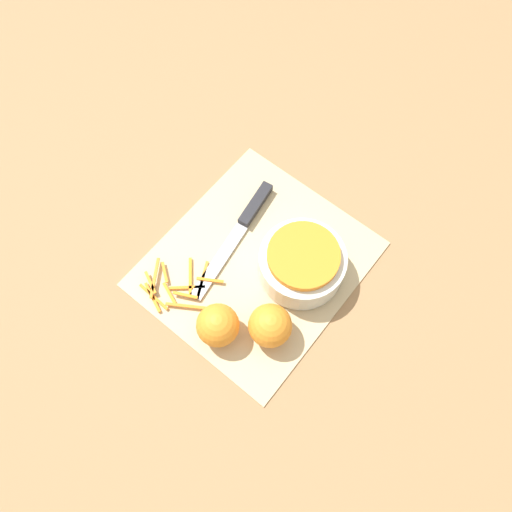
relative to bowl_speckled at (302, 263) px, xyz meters
name	(u,v)px	position (x,y,z in m)	size (l,w,h in m)	color
ground_plane	(256,264)	(0.04, -0.07, -0.04)	(4.00, 4.00, 0.00)	#9E754C
cutting_board	(256,263)	(0.04, -0.07, -0.04)	(0.37, 0.33, 0.01)	#CCB284
bowl_speckled	(302,263)	(0.00, 0.00, 0.00)	(0.15, 0.15, 0.07)	silver
knife	(247,218)	(-0.02, -0.14, -0.03)	(0.25, 0.06, 0.02)	#232328
orange_left	(218,325)	(0.17, -0.04, 0.00)	(0.07, 0.07, 0.07)	orange
orange_right	(270,326)	(0.12, 0.03, 0.00)	(0.07, 0.07, 0.07)	orange
peel_pile	(176,287)	(0.16, -0.15, -0.03)	(0.12, 0.13, 0.01)	orange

